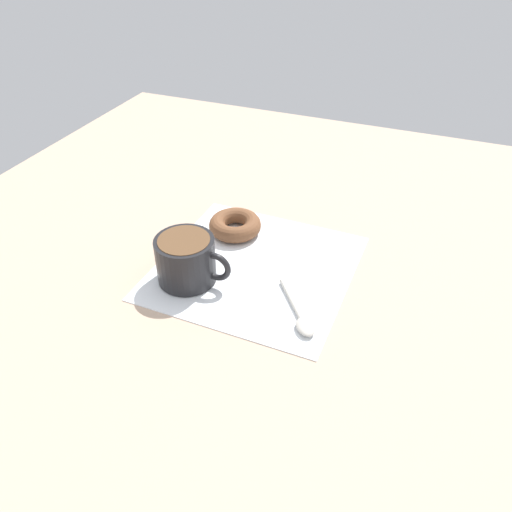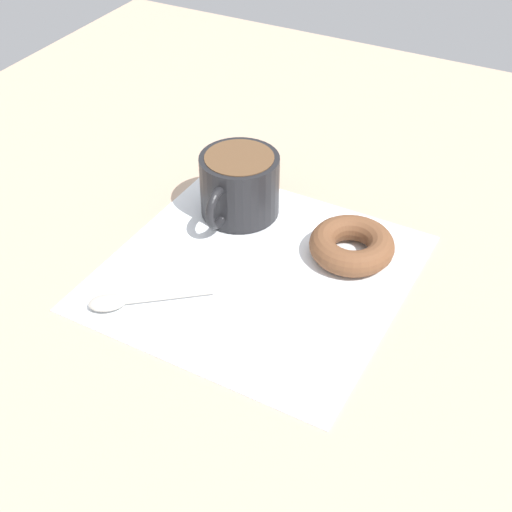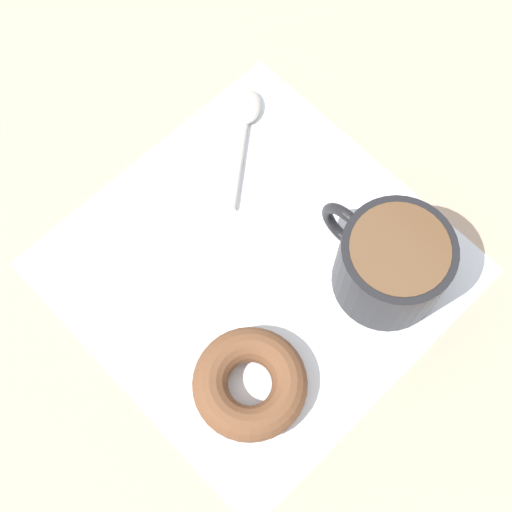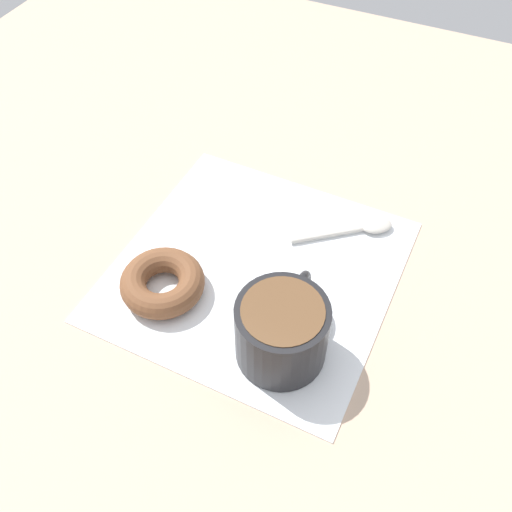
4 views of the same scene
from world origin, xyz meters
The scene contains 5 objects.
ground_plane centered at (0.00, 0.00, -1.00)cm, with size 120.00×120.00×2.00cm, color tan.
napkin centered at (-0.13, 2.90, 0.15)cm, with size 29.12×29.12×0.30cm, color white.
coffee_cup centered at (8.20, 9.39, 3.98)cm, with size 11.56×8.76×7.08cm.
donut centered at (6.71, -4.67, 1.68)cm, with size 8.86×8.86×2.75cm, color brown.
spoon centered at (-10.36, 11.92, 0.70)cm, with size 8.56×10.44×0.90cm.
Camera 3 is at (14.60, -11.98, 55.74)cm, focal length 50.00 mm.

